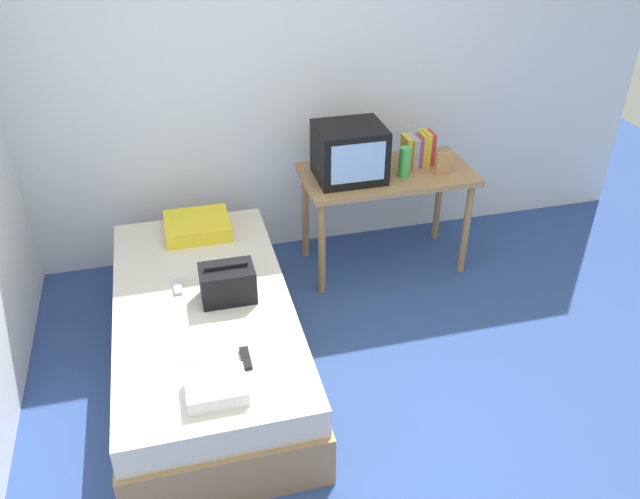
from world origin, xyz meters
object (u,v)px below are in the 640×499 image
Objects in this scene: bed at (206,334)px; water_bottle at (404,162)px; desk at (386,184)px; handbag at (228,283)px; remote_dark at (246,358)px; picture_frame at (444,163)px; remote_silver at (178,287)px; magazine at (195,344)px; pillow at (197,226)px; folded_towel at (216,389)px; book_row at (418,150)px; tv at (349,152)px.

bed is 9.68× the size of water_bottle.
desk reaches higher than bed.
remote_dark is at bearing -88.62° from handbag.
picture_frame is 1.09× the size of remote_silver.
pillow is at bearing 83.90° from magazine.
bed is 7.14× the size of folded_towel.
bed is at bearing 89.59° from folded_towel.
book_row is 0.82× the size of folded_towel.
handbag reaches higher than pillow.
water_bottle reaches higher than remote_silver.
folded_towel is at bearing -125.56° from tv.
desk is 0.32m from book_row.
water_bottle reaches higher than pillow.
remote_silver is at bearing -152.91° from tv.
magazine is 1.86× the size of remote_dark.
book_row is at bearing 44.26° from remote_dark.
desk is 2.82× the size of pillow.
bed is 8.66× the size of book_row.
bed is 0.37m from handbag.
desk is 1.79m from remote_dark.
pillow is 1.37× the size of handbag.
book_row reaches higher than water_bottle.
remote_silver is at bearing -157.88° from book_row.
desk is 7.44× the size of remote_dark.
water_bottle is 0.27m from picture_frame.
magazine is (-1.42, -1.15, -0.16)m from desk.
book_row is 0.80× the size of magazine.
water_bottle is 1.44× the size of remote_silver.
folded_towel reaches higher than bed.
book_row is (0.24, 0.06, 0.20)m from desk.
tv is at bearing -175.65° from desk.
picture_frame is (0.27, -0.03, -0.02)m from water_bottle.
desk reaches higher than handbag.
tv is at bearing 54.44° from folded_towel.
folded_towel is at bearing -129.44° from remote_dark.
pillow is at bearing 177.22° from picture_frame.
magazine is 0.29m from remote_dark.
water_bottle reaches higher than picture_frame.
book_row reaches higher than magazine.
pillow is at bearing -176.03° from book_row.
picture_frame is 1.68m from pillow.
remote_dark is at bearing -124.93° from tv.
book_row is at bearing 3.97° from pillow.
magazine is at bearing -149.94° from picture_frame.
handbag is at bearing -156.61° from picture_frame.
folded_towel is at bearing -80.10° from magazine.
water_bottle is 1.31× the size of picture_frame.
bed is 4.55× the size of tv.
picture_frame is 1.71m from handbag.
water_bottle is at bearing 44.93° from folded_towel.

